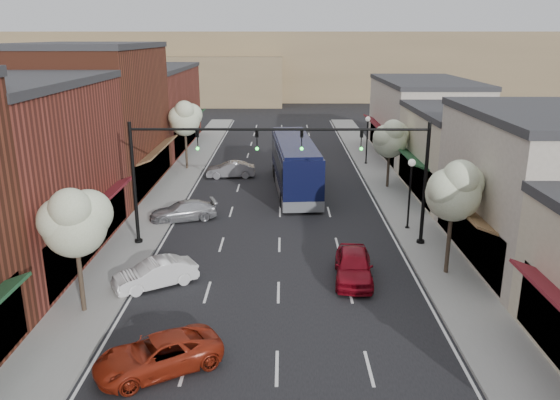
{
  "coord_description": "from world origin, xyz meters",
  "views": [
    {
      "loc": [
        0.22,
        -20.92,
        11.42
      ],
      "look_at": [
        0.03,
        9.52,
        2.2
      ],
      "focal_mm": 35.0,
      "sensor_mm": 36.0,
      "label": 1
    }
  ],
  "objects_px": {
    "red_hatchback": "(354,266)",
    "signal_mast_right": "(383,166)",
    "tree_left_near": "(75,220)",
    "parked_car_e": "(230,170)",
    "lamp_post_far": "(367,132)",
    "coach_bus": "(295,164)",
    "parked_car_b": "(155,274)",
    "signal_mast_left": "(176,165)",
    "parked_car_a": "(158,355)",
    "tree_left_far": "(185,118)",
    "tree_right_far": "(391,138)",
    "parked_car_c": "(183,211)",
    "tree_right_near": "(455,189)",
    "lamp_post_near": "(410,183)"
  },
  "relations": [
    {
      "from": "red_hatchback",
      "to": "signal_mast_right",
      "type": "bearing_deg",
      "value": 71.35
    },
    {
      "from": "tree_left_near",
      "to": "parked_car_e",
      "type": "xyz_separation_m",
      "value": [
        4.05,
        23.36,
        -3.56
      ]
    },
    {
      "from": "tree_left_near",
      "to": "lamp_post_far",
      "type": "relative_size",
      "value": 1.28
    },
    {
      "from": "coach_bus",
      "to": "red_hatchback",
      "type": "xyz_separation_m",
      "value": [
        2.54,
        -16.14,
        -1.26
      ]
    },
    {
      "from": "tree_left_near",
      "to": "parked_car_b",
      "type": "bearing_deg",
      "value": 47.71
    },
    {
      "from": "signal_mast_left",
      "to": "parked_car_a",
      "type": "height_order",
      "value": "signal_mast_left"
    },
    {
      "from": "lamp_post_far",
      "to": "tree_left_far",
      "type": "bearing_deg",
      "value": -172.7
    },
    {
      "from": "parked_car_e",
      "to": "red_hatchback",
      "type": "bearing_deg",
      "value": 15.5
    },
    {
      "from": "signal_mast_right",
      "to": "lamp_post_far",
      "type": "xyz_separation_m",
      "value": [
        2.18,
        20.0,
        -1.62
      ]
    },
    {
      "from": "parked_car_e",
      "to": "tree_left_near",
      "type": "bearing_deg",
      "value": -15.78
    },
    {
      "from": "tree_right_far",
      "to": "lamp_post_far",
      "type": "bearing_deg",
      "value": 93.88
    },
    {
      "from": "signal_mast_right",
      "to": "red_hatchback",
      "type": "distance_m",
      "value": 6.34
    },
    {
      "from": "parked_car_c",
      "to": "parked_car_e",
      "type": "xyz_separation_m",
      "value": [
        2.0,
        11.01,
        0.05
      ]
    },
    {
      "from": "signal_mast_left",
      "to": "lamp_post_far",
      "type": "height_order",
      "value": "signal_mast_left"
    },
    {
      "from": "coach_bus",
      "to": "tree_right_far",
      "type": "bearing_deg",
      "value": -1.12
    },
    {
      "from": "tree_right_near",
      "to": "tree_left_near",
      "type": "bearing_deg",
      "value": -166.45
    },
    {
      "from": "signal_mast_right",
      "to": "tree_left_far",
      "type": "distance_m",
      "value": 22.68
    },
    {
      "from": "signal_mast_right",
      "to": "parked_car_a",
      "type": "relative_size",
      "value": 1.83
    },
    {
      "from": "parked_car_c",
      "to": "tree_left_far",
      "type": "bearing_deg",
      "value": 170.31
    },
    {
      "from": "tree_right_near",
      "to": "tree_right_far",
      "type": "distance_m",
      "value": 16.01
    },
    {
      "from": "tree_right_near",
      "to": "parked_car_b",
      "type": "xyz_separation_m",
      "value": [
        -14.16,
        -1.32,
        -3.81
      ]
    },
    {
      "from": "tree_left_far",
      "to": "lamp_post_far",
      "type": "xyz_separation_m",
      "value": [
        16.05,
        2.06,
        -1.6
      ]
    },
    {
      "from": "tree_right_near",
      "to": "parked_car_b",
      "type": "relative_size",
      "value": 1.52
    },
    {
      "from": "signal_mast_left",
      "to": "red_hatchback",
      "type": "xyz_separation_m",
      "value": [
        9.24,
        -4.61,
        -3.87
      ]
    },
    {
      "from": "lamp_post_near",
      "to": "red_hatchback",
      "type": "relative_size",
      "value": 1.01
    },
    {
      "from": "signal_mast_right",
      "to": "tree_right_far",
      "type": "bearing_deg",
      "value": 77.15
    },
    {
      "from": "coach_bus",
      "to": "parked_car_e",
      "type": "height_order",
      "value": "coach_bus"
    },
    {
      "from": "tree_right_near",
      "to": "tree_right_far",
      "type": "height_order",
      "value": "tree_right_near"
    },
    {
      "from": "signal_mast_left",
      "to": "lamp_post_near",
      "type": "bearing_deg",
      "value": 10.56
    },
    {
      "from": "lamp_post_near",
      "to": "parked_car_c",
      "type": "bearing_deg",
      "value": 172.69
    },
    {
      "from": "tree_right_far",
      "to": "coach_bus",
      "type": "distance_m",
      "value": 7.54
    },
    {
      "from": "tree_right_near",
      "to": "lamp_post_far",
      "type": "distance_m",
      "value": 24.11
    },
    {
      "from": "parked_car_b",
      "to": "coach_bus",
      "type": "bearing_deg",
      "value": 126.47
    },
    {
      "from": "coach_bus",
      "to": "tree_left_far",
      "type": "bearing_deg",
      "value": 141.13
    },
    {
      "from": "signal_mast_right",
      "to": "parked_car_a",
      "type": "bearing_deg",
      "value": -129.0
    },
    {
      "from": "tree_left_near",
      "to": "signal_mast_right",
      "type": "bearing_deg",
      "value": 30.14
    },
    {
      "from": "red_hatchback",
      "to": "parked_car_b",
      "type": "xyz_separation_m",
      "value": [
        -9.44,
        -0.77,
        -0.11
      ]
    },
    {
      "from": "tree_right_far",
      "to": "tree_left_near",
      "type": "relative_size",
      "value": 0.95
    },
    {
      "from": "tree_left_near",
      "to": "coach_bus",
      "type": "relative_size",
      "value": 0.44
    },
    {
      "from": "tree_right_far",
      "to": "red_hatchback",
      "type": "distance_m",
      "value": 17.52
    },
    {
      "from": "tree_left_near",
      "to": "lamp_post_near",
      "type": "distance_m",
      "value": 19.25
    },
    {
      "from": "signal_mast_right",
      "to": "parked_car_e",
      "type": "bearing_deg",
      "value": 122.68
    },
    {
      "from": "red_hatchback",
      "to": "tree_right_far",
      "type": "bearing_deg",
      "value": 78.88
    },
    {
      "from": "tree_right_far",
      "to": "coach_bus",
      "type": "xyz_separation_m",
      "value": [
        -7.27,
        -0.41,
        -1.98
      ]
    },
    {
      "from": "signal_mast_right",
      "to": "lamp_post_near",
      "type": "relative_size",
      "value": 1.85
    },
    {
      "from": "parked_car_c",
      "to": "parked_car_e",
      "type": "height_order",
      "value": "parked_car_e"
    },
    {
      "from": "lamp_post_far",
      "to": "coach_bus",
      "type": "xyz_separation_m",
      "value": [
        -6.72,
        -8.47,
        -0.99
      ]
    },
    {
      "from": "tree_right_far",
      "to": "parked_car_c",
      "type": "height_order",
      "value": "tree_right_far"
    },
    {
      "from": "parked_car_e",
      "to": "parked_car_c",
      "type": "bearing_deg",
      "value": -16.24
    },
    {
      "from": "lamp_post_far",
      "to": "tree_left_near",
      "type": "bearing_deg",
      "value": -119.78
    }
  ]
}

